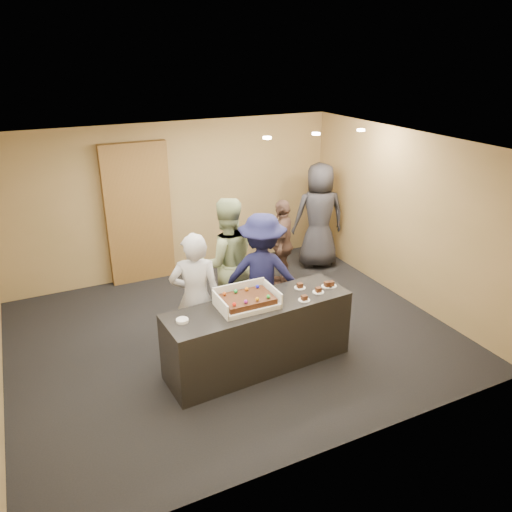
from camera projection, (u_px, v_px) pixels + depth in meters
name	position (u px, v px, depth m)	size (l,w,h in m)	color
room	(230.00, 247.00, 6.68)	(6.04, 6.00, 2.70)	black
serving_counter	(259.00, 335.00, 6.35)	(2.40, 0.70, 0.90)	black
storage_cabinet	(139.00, 214.00, 8.47)	(1.10, 0.15, 2.42)	brown
cake_box	(246.00, 302.00, 6.12)	(0.73, 0.50, 0.21)	white
sheet_cake	(247.00, 299.00, 6.07)	(0.62, 0.43, 0.12)	#3C190D
plate_stack	(182.00, 320.00, 5.75)	(0.14, 0.14, 0.04)	white
slice_a	(304.00, 299.00, 6.24)	(0.15, 0.15, 0.07)	white
slice_b	(300.00, 286.00, 6.56)	(0.15, 0.15, 0.07)	white
slice_c	(318.00, 291.00, 6.45)	(0.15, 0.15, 0.07)	white
slice_d	(327.00, 285.00, 6.60)	(0.15, 0.15, 0.07)	white
slice_e	(331.00, 284.00, 6.61)	(0.15, 0.15, 0.07)	white
person_server_grey	(196.00, 299.00, 6.32)	(0.65, 0.42, 1.77)	#A8A7AD
person_sage_man	(226.00, 262.00, 7.19)	(0.94, 0.73, 1.93)	#92A272
person_navy_man	(262.00, 275.00, 6.95)	(1.16, 0.66, 1.79)	#15163D
person_brown_extra	(282.00, 244.00, 8.40)	(0.90, 0.38, 1.54)	brown
person_dark_suit	(319.00, 216.00, 9.13)	(0.95, 0.62, 1.95)	#2A292F
ceiling_spotlights	(316.00, 134.00, 7.23)	(1.72, 0.12, 0.03)	#FFEAC6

